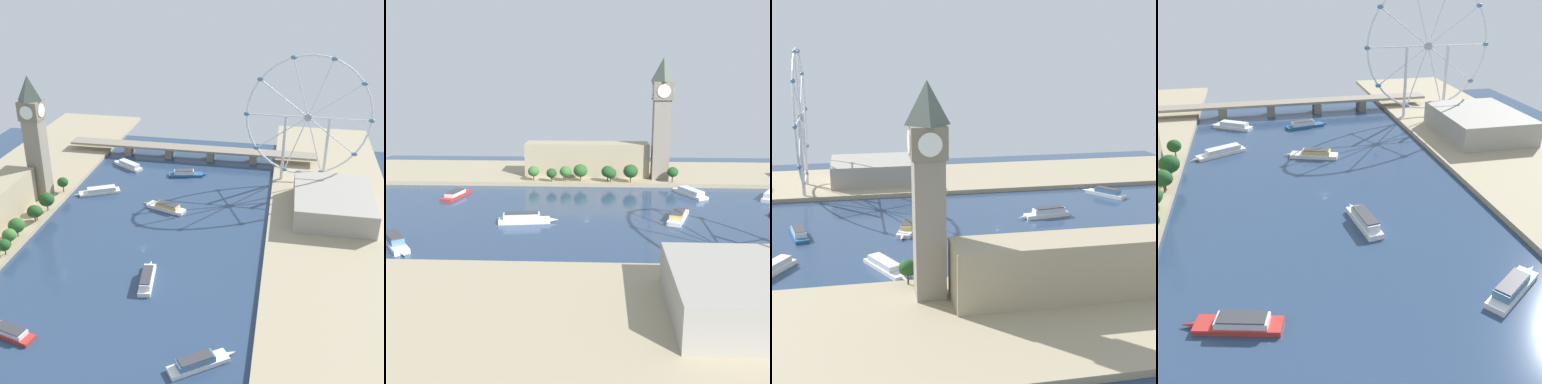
% 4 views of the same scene
% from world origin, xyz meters
% --- Properties ---
extents(ground_plane, '(414.73, 414.73, 0.00)m').
position_xyz_m(ground_plane, '(0.00, 0.00, 0.00)').
color(ground_plane, navy).
extents(riverbank_left, '(90.00, 520.00, 3.00)m').
position_xyz_m(riverbank_left, '(-122.36, 0.00, 1.50)').
color(riverbank_left, tan).
rests_on(riverbank_left, ground_plane).
extents(riverbank_right, '(90.00, 520.00, 3.00)m').
position_xyz_m(riverbank_right, '(122.36, 0.00, 1.50)').
color(riverbank_right, tan).
rests_on(riverbank_right, ground_plane).
extents(clock_tower, '(15.77, 15.77, 92.16)m').
position_xyz_m(clock_tower, '(-95.38, 54.27, 51.01)').
color(clock_tower, gray).
rests_on(clock_tower, riverbank_left).
extents(parliament_block, '(22.00, 97.88, 26.25)m').
position_xyz_m(parliament_block, '(-106.59, -2.67, 16.12)').
color(parliament_block, tan).
rests_on(parliament_block, riverbank_left).
extents(tree_row_embankment, '(13.98, 114.07, 13.85)m').
position_xyz_m(tree_row_embankment, '(-81.87, 5.73, 10.93)').
color(tree_row_embankment, '#513823').
rests_on(tree_row_embankment, riverbank_left).
extents(tour_boat_0, '(35.23, 21.51, 4.89)m').
position_xyz_m(tour_boat_0, '(-55.66, 71.14, 2.09)').
color(tour_boat_0, white).
rests_on(tour_boat_0, ground_plane).
extents(tour_boat_1, '(33.86, 14.51, 4.79)m').
position_xyz_m(tour_boat_1, '(-43.41, -91.72, 1.94)').
color(tour_boat_1, '#B22D28').
rests_on(tour_boat_1, ground_plane).
extents(tour_boat_3, '(34.85, 17.36, 5.33)m').
position_xyz_m(tour_boat_3, '(2.16, 53.95, 2.15)').
color(tour_boat_3, white).
rests_on(tour_boat_3, ground_plane).
extents(tour_boat_4, '(30.88, 23.98, 5.90)m').
position_xyz_m(tour_boat_4, '(53.28, -94.59, 2.40)').
color(tour_boat_4, white).
rests_on(tour_boat_4, ground_plane).
extents(tour_boat_6, '(11.27, 34.84, 6.25)m').
position_xyz_m(tour_boat_6, '(12.58, -35.76, 2.65)').
color(tour_boat_6, white).
rests_on(tour_boat_6, ground_plane).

